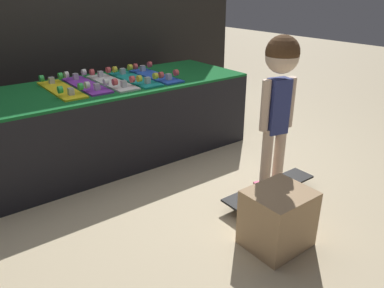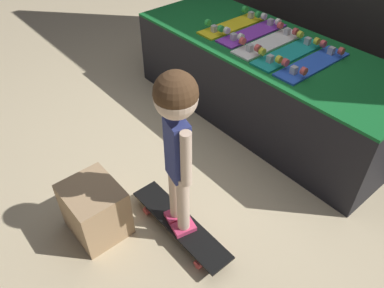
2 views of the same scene
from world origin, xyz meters
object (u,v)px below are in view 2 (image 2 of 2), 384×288
object	(u,v)px
skateboard_purple_on_rack	(252,32)
skateboard_blue_on_rack	(313,63)
storage_box	(95,210)
skateboard_yellow_on_rack	(233,24)
skateboard_white_on_rack	(269,42)
skateboard_on_floor	(180,224)
child	(177,129)
skateboard_teal_on_rack	(289,52)

from	to	relation	value
skateboard_purple_on_rack	skateboard_blue_on_rack	world-z (taller)	same
skateboard_purple_on_rack	storage_box	xyz separation A→B (m)	(0.38, -1.72, -0.50)
storage_box	skateboard_yellow_on_rack	bearing A→B (deg)	108.91
skateboard_white_on_rack	skateboard_blue_on_rack	bearing A→B (deg)	-1.88
skateboard_blue_on_rack	skateboard_on_floor	bearing A→B (deg)	-84.85
skateboard_on_floor	storage_box	xyz separation A→B (m)	(-0.36, -0.37, 0.10)
child	skateboard_purple_on_rack	bearing A→B (deg)	131.40
skateboard_white_on_rack	storage_box	xyz separation A→B (m)	(0.17, -1.68, -0.50)
skateboard_white_on_rack	skateboard_teal_on_rack	bearing A→B (deg)	-3.95
skateboard_yellow_on_rack	storage_box	xyz separation A→B (m)	(0.59, -1.71, -0.50)
skateboard_blue_on_rack	storage_box	bearing A→B (deg)	-98.13
storage_box	skateboard_white_on_rack	bearing A→B (deg)	95.89
skateboard_teal_on_rack	skateboard_blue_on_rack	world-z (taller)	same
skateboard_yellow_on_rack	child	bearing A→B (deg)	-54.92
skateboard_on_floor	skateboard_teal_on_rack	bearing A→B (deg)	103.97
skateboard_blue_on_rack	skateboard_on_floor	size ratio (longest dim) A/B	0.84
skateboard_yellow_on_rack	skateboard_teal_on_rack	bearing A→B (deg)	-3.87
child	skateboard_teal_on_rack	bearing A→B (deg)	116.85
storage_box	skateboard_on_floor	bearing A→B (deg)	46.07
skateboard_white_on_rack	skateboard_teal_on_rack	size ratio (longest dim) A/B	1.00
skateboard_purple_on_rack	skateboard_teal_on_rack	world-z (taller)	same
skateboard_white_on_rack	skateboard_teal_on_rack	xyz separation A→B (m)	(0.21, -0.01, 0.00)
skateboard_blue_on_rack	child	distance (m)	1.31
skateboard_purple_on_rack	skateboard_white_on_rack	world-z (taller)	same
skateboard_teal_on_rack	child	xyz separation A→B (m)	(0.32, -1.30, 0.15)
skateboard_teal_on_rack	skateboard_purple_on_rack	bearing A→B (deg)	172.48
skateboard_on_floor	storage_box	size ratio (longest dim) A/B	2.18
skateboard_on_floor	skateboard_white_on_rack	bearing A→B (deg)	111.95
skateboard_white_on_rack	skateboard_blue_on_rack	size ratio (longest dim) A/B	1.00
skateboard_blue_on_rack	skateboard_on_floor	distance (m)	1.44
skateboard_yellow_on_rack	skateboard_on_floor	world-z (taller)	skateboard_yellow_on_rack
skateboard_teal_on_rack	skateboard_on_floor	size ratio (longest dim) A/B	0.84
skateboard_blue_on_rack	skateboard_yellow_on_rack	bearing A→B (deg)	177.14
skateboard_white_on_rack	storage_box	size ratio (longest dim) A/B	1.84
skateboard_teal_on_rack	skateboard_blue_on_rack	xyz separation A→B (m)	(0.21, 0.00, 0.00)
skateboard_purple_on_rack	skateboard_teal_on_rack	bearing A→B (deg)	-7.52
skateboard_yellow_on_rack	child	size ratio (longest dim) A/B	0.62
skateboard_teal_on_rack	skateboard_yellow_on_rack	bearing A→B (deg)	176.13
skateboard_yellow_on_rack	skateboard_purple_on_rack	distance (m)	0.21
skateboard_purple_on_rack	skateboard_white_on_rack	bearing A→B (deg)	-11.04
skateboard_teal_on_rack	child	world-z (taller)	child
skateboard_on_floor	child	xyz separation A→B (m)	(0.00, 0.00, 0.75)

